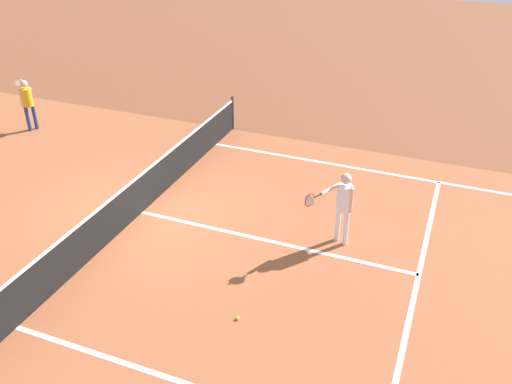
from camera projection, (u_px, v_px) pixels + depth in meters
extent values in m
plane|color=brown|center=(142.00, 212.00, 12.90)|extent=(60.00, 60.00, 0.00)
cube|color=#9E5433|center=(142.00, 212.00, 12.90)|extent=(10.62, 24.40, 0.00)
cube|color=white|center=(421.00, 179.00, 14.31)|extent=(0.10, 11.89, 0.01)
cube|color=white|center=(419.00, 275.00, 10.86)|extent=(8.22, 0.10, 0.01)
cube|color=white|center=(268.00, 241.00, 11.88)|extent=(0.10, 6.40, 0.01)
cylinder|color=#33383D|center=(233.00, 113.00, 16.95)|extent=(0.09, 0.09, 1.07)
cube|color=black|center=(140.00, 196.00, 12.67)|extent=(10.72, 0.02, 0.91)
cube|color=white|center=(138.00, 178.00, 12.43)|extent=(10.72, 0.03, 0.05)
cylinder|color=white|center=(346.00, 228.00, 11.58)|extent=(0.11, 0.11, 0.83)
cylinder|color=white|center=(338.00, 224.00, 11.72)|extent=(0.11, 0.11, 0.83)
cylinder|color=white|center=(344.00, 198.00, 11.30)|extent=(0.32, 0.32, 0.58)
sphere|color=beige|center=(346.00, 179.00, 11.08)|extent=(0.23, 0.23, 0.23)
cylinder|color=beige|center=(351.00, 200.00, 11.19)|extent=(0.08, 0.08, 0.56)
cylinder|color=beige|center=(330.00, 189.00, 11.12)|extent=(0.54, 0.31, 0.08)
cylinder|color=black|center=(318.00, 196.00, 10.88)|extent=(0.21, 0.12, 0.03)
torus|color=red|center=(310.00, 200.00, 10.74)|extent=(0.27, 0.14, 0.28)
cylinder|color=silver|center=(310.00, 200.00, 10.74)|extent=(0.11, 0.23, 0.25)
cylinder|color=navy|center=(28.00, 119.00, 16.91)|extent=(0.11, 0.11, 0.79)
cylinder|color=navy|center=(35.00, 117.00, 17.04)|extent=(0.11, 0.11, 0.79)
cylinder|color=gold|center=(27.00, 97.00, 16.64)|extent=(0.32, 0.32, 0.55)
sphere|color=beige|center=(24.00, 84.00, 16.42)|extent=(0.22, 0.22, 0.22)
cylinder|color=beige|center=(21.00, 98.00, 16.53)|extent=(0.08, 0.08, 0.54)
cylinder|color=beige|center=(27.00, 87.00, 16.79)|extent=(0.30, 0.52, 0.08)
cylinder|color=black|center=(22.00, 84.00, 17.03)|extent=(0.12, 0.21, 0.03)
torus|color=red|center=(19.00, 82.00, 17.19)|extent=(0.14, 0.26, 0.28)
cylinder|color=silver|center=(19.00, 82.00, 17.19)|extent=(0.23, 0.11, 0.25)
sphere|color=#CCE033|center=(238.00, 318.00, 9.74)|extent=(0.07, 0.07, 0.07)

